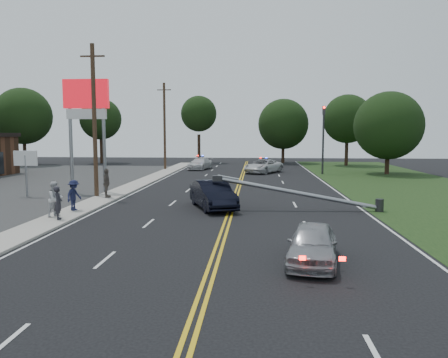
# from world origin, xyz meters

# --- Properties ---
(ground) EXTENTS (120.00, 120.00, 0.00)m
(ground) POSITION_xyz_m (0.00, 0.00, 0.00)
(ground) COLOR black
(ground) RESTS_ON ground
(sidewalk) EXTENTS (1.80, 70.00, 0.12)m
(sidewalk) POSITION_xyz_m (-8.40, 10.00, 0.06)
(sidewalk) COLOR #A49E94
(sidewalk) RESTS_ON ground
(centerline_yellow) EXTENTS (0.36, 80.00, 0.00)m
(centerline_yellow) POSITION_xyz_m (0.00, 10.00, 0.01)
(centerline_yellow) COLOR gold
(centerline_yellow) RESTS_ON ground
(pylon_sign) EXTENTS (3.20, 0.35, 8.00)m
(pylon_sign) POSITION_xyz_m (-10.50, 14.00, 6.00)
(pylon_sign) COLOR gray
(pylon_sign) RESTS_ON ground
(small_sign) EXTENTS (1.60, 0.14, 3.10)m
(small_sign) POSITION_xyz_m (-14.00, 12.00, 2.33)
(small_sign) COLOR gray
(small_sign) RESTS_ON ground
(traffic_signal) EXTENTS (0.28, 0.41, 7.05)m
(traffic_signal) POSITION_xyz_m (8.30, 30.00, 4.21)
(traffic_signal) COLOR #2D2D30
(traffic_signal) RESTS_ON ground
(fallen_streetlight) EXTENTS (9.36, 0.44, 1.91)m
(fallen_streetlight) POSITION_xyz_m (4.19, 8.00, 0.92)
(fallen_streetlight) COLOR #2D2D30
(fallen_streetlight) RESTS_ON ground
(utility_pole_mid) EXTENTS (1.60, 0.28, 10.00)m
(utility_pole_mid) POSITION_xyz_m (-9.20, 12.00, 5.08)
(utility_pole_mid) COLOR #382619
(utility_pole_mid) RESTS_ON ground
(utility_pole_far) EXTENTS (1.60, 0.28, 10.00)m
(utility_pole_far) POSITION_xyz_m (-9.20, 34.00, 5.08)
(utility_pole_far) COLOR #382619
(utility_pole_far) RESTS_ON ground
(tree_4) EXTENTS (7.44, 7.44, 10.23)m
(tree_4) POSITION_xyz_m (-29.45, 40.10, 6.50)
(tree_4) COLOR black
(tree_4) RESTS_ON ground
(tree_5) EXTENTS (5.83, 5.83, 9.19)m
(tree_5) POSITION_xyz_m (-20.64, 44.75, 6.25)
(tree_5) COLOR black
(tree_5) RESTS_ON ground
(tree_6) EXTENTS (5.13, 5.13, 9.61)m
(tree_6) POSITION_xyz_m (-6.88, 46.69, 7.01)
(tree_6) COLOR black
(tree_6) RESTS_ON ground
(tree_7) EXTENTS (7.14, 7.14, 9.13)m
(tree_7) POSITION_xyz_m (5.21, 46.96, 5.55)
(tree_7) COLOR black
(tree_7) RESTS_ON ground
(tree_8) EXTENTS (6.37, 6.37, 9.32)m
(tree_8) POSITION_xyz_m (13.28, 42.63, 6.12)
(tree_8) COLOR black
(tree_8) RESTS_ON ground
(tree_9) EXTENTS (7.02, 7.02, 8.56)m
(tree_9) POSITION_xyz_m (15.01, 30.48, 5.05)
(tree_9) COLOR black
(tree_9) RESTS_ON ground
(crashed_sedan) EXTENTS (3.29, 5.11, 1.59)m
(crashed_sedan) POSITION_xyz_m (-1.06, 8.35, 0.80)
(crashed_sedan) COLOR black
(crashed_sedan) RESTS_ON ground
(waiting_sedan) EXTENTS (2.20, 4.07, 1.31)m
(waiting_sedan) POSITION_xyz_m (3.23, -1.89, 0.66)
(waiting_sedan) COLOR #97999F
(waiting_sedan) RESTS_ON ground
(emergency_a) EXTENTS (4.76, 5.75, 1.46)m
(emergency_a) POSITION_xyz_m (2.15, 30.94, 0.73)
(emergency_a) COLOR silver
(emergency_a) RESTS_ON ground
(emergency_b) EXTENTS (2.89, 5.01, 1.37)m
(emergency_b) POSITION_xyz_m (-5.22, 35.06, 0.68)
(emergency_b) COLOR silver
(emergency_b) RESTS_ON ground
(bystander_a) EXTENTS (0.59, 0.69, 1.61)m
(bystander_a) POSITION_xyz_m (-8.12, 4.07, 0.93)
(bystander_a) COLOR #26252C
(bystander_a) RESTS_ON sidewalk
(bystander_b) EXTENTS (0.95, 1.05, 1.76)m
(bystander_b) POSITION_xyz_m (-8.61, 4.80, 1.00)
(bystander_b) COLOR silver
(bystander_b) RESTS_ON sidewalk
(bystander_c) EXTENTS (0.86, 1.18, 1.65)m
(bystander_c) POSITION_xyz_m (-8.39, 6.53, 0.94)
(bystander_c) COLOR #171B39
(bystander_c) RESTS_ON sidewalk
(bystander_d) EXTENTS (0.64, 1.16, 1.86)m
(bystander_d) POSITION_xyz_m (-8.27, 11.34, 1.05)
(bystander_d) COLOR #63584F
(bystander_d) RESTS_ON sidewalk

